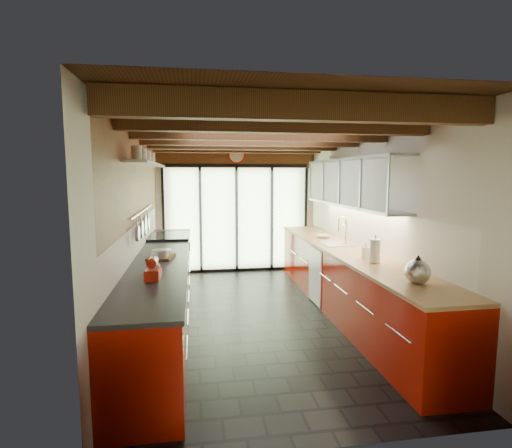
{
  "coord_description": "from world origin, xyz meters",
  "views": [
    {
      "loc": [
        -0.85,
        -5.29,
        1.96
      ],
      "look_at": [
        0.04,
        0.4,
        1.25
      ],
      "focal_mm": 28.0,
      "sensor_mm": 36.0,
      "label": 1
    }
  ],
  "objects_px": {
    "kettle": "(418,270)",
    "stand_mixer": "(153,270)",
    "soap_bottle": "(366,250)",
    "paper_towel": "(375,251)",
    "bowl": "(324,236)"
  },
  "relations": [
    {
      "from": "paper_towel",
      "to": "bowl",
      "type": "relative_size",
      "value": 1.53
    },
    {
      "from": "paper_towel",
      "to": "soap_bottle",
      "type": "height_order",
      "value": "paper_towel"
    },
    {
      "from": "kettle",
      "to": "stand_mixer",
      "type": "bearing_deg",
      "value": 167.65
    },
    {
      "from": "kettle",
      "to": "paper_towel",
      "type": "xyz_separation_m",
      "value": [
        0.0,
        0.92,
        0.01
      ]
    },
    {
      "from": "stand_mixer",
      "to": "paper_towel",
      "type": "relative_size",
      "value": 0.77
    },
    {
      "from": "stand_mixer",
      "to": "paper_towel",
      "type": "height_order",
      "value": "paper_towel"
    },
    {
      "from": "stand_mixer",
      "to": "bowl",
      "type": "height_order",
      "value": "stand_mixer"
    },
    {
      "from": "kettle",
      "to": "bowl",
      "type": "xyz_separation_m",
      "value": [
        0.0,
        2.81,
        -0.1
      ]
    },
    {
      "from": "kettle",
      "to": "soap_bottle",
      "type": "xyz_separation_m",
      "value": [
        0.0,
        1.16,
        -0.02
      ]
    },
    {
      "from": "bowl",
      "to": "paper_towel",
      "type": "bearing_deg",
      "value": -90.0
    },
    {
      "from": "kettle",
      "to": "paper_towel",
      "type": "bearing_deg",
      "value": 90.0
    },
    {
      "from": "stand_mixer",
      "to": "kettle",
      "type": "bearing_deg",
      "value": -12.35
    },
    {
      "from": "stand_mixer",
      "to": "soap_bottle",
      "type": "height_order",
      "value": "stand_mixer"
    },
    {
      "from": "soap_bottle",
      "to": "paper_towel",
      "type": "bearing_deg",
      "value": -90.0
    },
    {
      "from": "kettle",
      "to": "bowl",
      "type": "relative_size",
      "value": 1.42
    }
  ]
}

